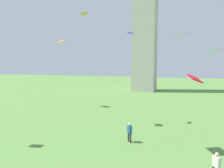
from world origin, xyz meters
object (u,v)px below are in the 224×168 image
Objects in this scene: person_0 at (217,165)px; kite_flying_3 at (62,41)px; kite_flying_4 at (85,14)px; kite_flying_5 at (130,33)px; kite_flying_1 at (214,51)px; person_3 at (130,131)px; kite_flying_6 at (180,35)px; kite_flying_7 at (195,78)px.

person_0 is 1.07× the size of kite_flying_3.
kite_flying_4 is 1.22× the size of kite_flying_5.
kite_flying_4 is at bearing 127.75° from kite_flying_5.
kite_flying_3 is at bearing -111.01° from kite_flying_1.
kite_flying_1 is at bearing -79.06° from person_3.
kite_flying_6 is at bearing -54.96° from kite_flying_5.
kite_flying_5 reaches higher than kite_flying_6.
kite_flying_3 is 14.52m from kite_flying_5.
person_3 is at bearing -69.11° from kite_flying_7.
person_0 is at bearing -11.63° from kite_flying_7.
person_0 is at bearing -23.21° from kite_flying_1.
kite_flying_4 reaches higher than kite_flying_5.
person_0 is at bearing 46.50° from kite_flying_4.
kite_flying_7 reaches higher than person_0.
person_3 is at bearing -157.23° from kite_flying_5.
kite_flying_6 is at bearing 107.23° from kite_flying_4.
person_0 is 1.54× the size of kite_flying_4.
kite_flying_7 is at bearing 147.20° from person_0.
kite_flying_4 is (-6.59, 3.97, 12.00)m from person_3.
kite_flying_7 is at bearing -98.23° from kite_flying_5.
kite_flying_1 is 7.79m from kite_flying_7.
kite_flying_1 is (7.88, 11.40, 7.84)m from person_3.
kite_flying_5 is (-9.71, -4.66, 2.11)m from kite_flying_1.
kite_flying_1 is 16.78m from kite_flying_4.
kite_flying_3 reaches higher than person_3.
kite_flying_1 is 23.28m from kite_flying_3.
kite_flying_1 is 2.00× the size of kite_flying_5.
kite_flying_5 is at bearing -83.42° from kite_flying_1.
kite_flying_3 reaches higher than kite_flying_6.
kite_flying_3 is (-22.02, 16.53, 10.01)m from person_0.
kite_flying_6 reaches higher than kite_flying_7.
kite_flying_5 reaches higher than kite_flying_7.
person_3 is at bearing -163.12° from person_0.
kite_flying_3 is 19.24m from kite_flying_6.
kite_flying_5 reaches higher than person_0.
kite_flying_3 is at bearing 75.47° from kite_flying_5.
person_0 is 17.19m from kite_flying_5.
kite_flying_3 is at bearing -144.90° from kite_flying_4.
kite_flying_5 is (-1.84, 6.74, 9.95)m from person_3.
kite_flying_6 is (19.08, -2.52, -0.22)m from kite_flying_3.
kite_flying_3 reaches higher than kite_flying_7.
kite_flying_3 is 1.01× the size of kite_flying_6.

